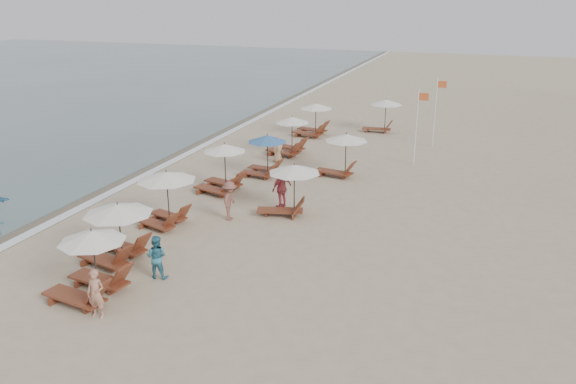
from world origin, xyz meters
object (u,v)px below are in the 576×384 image
(lounger_station_6, at_px, (312,120))
(beachgoer_mid_b, at_px, (230,201))
(lounger_station_2, at_px, (164,195))
(beachgoer_mid_a, at_px, (157,257))
(lounger_station_0, at_px, (88,268))
(beachgoer_far_b, at_px, (278,150))
(lounger_station_4, at_px, (264,155))
(lounger_station_3, at_px, (220,170))
(lounger_station_5, at_px, (288,138))
(beachgoer_near, at_px, (96,294))
(inland_station_0, at_px, (288,185))
(inland_station_1, at_px, (341,151))
(inland_station_2, at_px, (382,112))
(lounger_station_1, at_px, (115,232))
(beachgoer_far_a, at_px, (282,188))
(flag_pole_near, at_px, (417,123))

(lounger_station_6, xyz_separation_m, beachgoer_mid_b, (1.30, -15.52, -0.20))
(lounger_station_2, height_order, beachgoer_mid_a, lounger_station_2)
(lounger_station_0, height_order, beachgoer_mid_a, lounger_station_0)
(beachgoer_far_b, bearing_deg, lounger_station_4, -156.28)
(lounger_station_6, bearing_deg, beachgoer_mid_a, -86.64)
(lounger_station_3, height_order, lounger_station_5, lounger_station_3)
(lounger_station_2, relative_size, lounger_station_6, 0.95)
(beachgoer_near, bearing_deg, beachgoer_mid_b, 82.87)
(lounger_station_3, relative_size, inland_station_0, 0.93)
(lounger_station_3, relative_size, beachgoer_near, 1.68)
(inland_station_1, relative_size, inland_station_2, 1.03)
(lounger_station_4, relative_size, lounger_station_5, 0.92)
(lounger_station_4, height_order, beachgoer_far_b, lounger_station_4)
(inland_station_1, relative_size, beachgoer_near, 1.81)
(lounger_station_6, bearing_deg, beachgoer_near, -87.80)
(lounger_station_1, xyz_separation_m, inland_station_1, (4.92, 12.38, 0.25))
(beachgoer_far_a, bearing_deg, beachgoer_near, 15.34)
(beachgoer_mid_b, bearing_deg, beachgoer_near, 166.18)
(lounger_station_6, relative_size, inland_station_0, 0.98)
(lounger_station_2, height_order, lounger_station_5, lounger_station_2)
(lounger_station_6, relative_size, flag_pole_near, 0.64)
(lounger_station_4, xyz_separation_m, beachgoer_near, (0.59, -14.50, -0.34))
(inland_station_0, bearing_deg, beachgoer_near, -104.65)
(beachgoer_far_b, bearing_deg, beachgoer_far_a, -138.03)
(beachgoer_near, bearing_deg, lounger_station_4, 87.84)
(lounger_station_0, bearing_deg, beachgoer_mid_a, 55.35)
(beachgoer_far_b, bearing_deg, lounger_station_3, -168.52)
(lounger_station_1, relative_size, flag_pole_near, 0.65)
(lounger_station_2, distance_m, beachgoer_mid_b, 2.70)
(lounger_station_1, relative_size, lounger_station_5, 1.06)
(lounger_station_1, xyz_separation_m, beachgoer_far_b, (0.97, 13.66, -0.37))
(lounger_station_5, height_order, flag_pole_near, flag_pole_near)
(flag_pole_near, bearing_deg, lounger_station_4, -146.22)
(lounger_station_2, relative_size, flag_pole_near, 0.60)
(inland_station_0, relative_size, beachgoer_mid_a, 1.80)
(lounger_station_6, bearing_deg, flag_pole_near, -31.56)
(beachgoer_far_b, xyz_separation_m, flag_pole_near, (7.28, 2.23, 1.59))
(lounger_station_0, bearing_deg, lounger_station_6, 89.91)
(inland_station_2, bearing_deg, inland_station_1, -90.39)
(lounger_station_4, height_order, lounger_station_6, lounger_station_6)
(lounger_station_4, distance_m, beachgoer_far_a, 4.86)
(beachgoer_far_a, bearing_deg, inland_station_1, -167.03)
(lounger_station_6, height_order, beachgoer_mid_a, lounger_station_6)
(lounger_station_0, height_order, lounger_station_2, lounger_station_2)
(lounger_station_5, xyz_separation_m, beachgoer_near, (0.87, -18.90, -0.24))
(inland_station_0, bearing_deg, lounger_station_4, 122.43)
(lounger_station_1, bearing_deg, beachgoer_mid_a, -16.67)
(lounger_station_4, height_order, inland_station_1, inland_station_1)
(lounger_station_1, relative_size, beachgoer_mid_b, 1.64)
(lounger_station_6, bearing_deg, lounger_station_5, -89.40)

